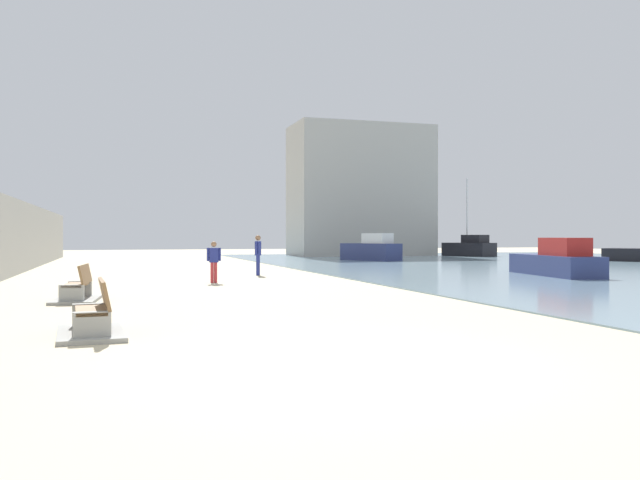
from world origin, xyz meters
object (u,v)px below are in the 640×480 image
(boat_mid_bay, at_px, (470,248))
(person_walking, at_px, (258,252))
(boat_far_left, at_px, (372,250))
(person_standing, at_px, (214,259))
(bench_near, at_px, (92,322))
(bench_far, at_px, (77,293))
(boat_outer, at_px, (556,261))

(boat_mid_bay, bearing_deg, person_walking, -137.23)
(boat_far_left, xyz_separation_m, boat_mid_bay, (11.49, 6.49, -0.01))
(person_standing, bearing_deg, bench_near, -107.36)
(boat_far_left, relative_size, boat_mid_bay, 0.73)
(bench_far, bearing_deg, boat_outer, 15.86)
(boat_outer, bearing_deg, bench_near, -147.21)
(bench_near, xyz_separation_m, person_walking, (6.38, 16.46, 0.81))
(bench_near, relative_size, boat_mid_bay, 0.33)
(bench_near, height_order, person_walking, person_walking)
(person_standing, bearing_deg, person_walking, 58.55)
(person_walking, xyz_separation_m, boat_outer, (12.10, -4.56, -0.40))
(boat_far_left, bearing_deg, bench_far, -126.55)
(person_walking, distance_m, boat_mid_bay, 30.77)
(person_walking, height_order, boat_far_left, boat_far_left)
(person_walking, distance_m, boat_far_left, 18.18)
(boat_mid_bay, distance_m, boat_outer, 27.53)
(person_walking, relative_size, person_standing, 1.16)
(person_walking, relative_size, boat_far_left, 0.37)
(boat_outer, bearing_deg, boat_far_left, 93.02)
(person_walking, bearing_deg, boat_far_left, 52.39)
(bench_far, relative_size, boat_mid_bay, 0.33)
(person_walking, height_order, person_standing, person_walking)
(bench_far, distance_m, boat_far_left, 30.35)
(bench_near, xyz_separation_m, boat_outer, (18.48, 11.90, 0.41))
(person_walking, distance_m, person_standing, 4.85)
(bench_near, distance_m, bench_far, 6.51)
(boat_far_left, bearing_deg, bench_near, -119.52)
(bench_near, relative_size, bench_far, 0.99)
(bench_far, distance_m, boat_outer, 19.83)
(bench_near, distance_m, boat_outer, 21.99)
(person_walking, bearing_deg, boat_outer, -20.65)
(person_standing, bearing_deg, bench_far, -127.30)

